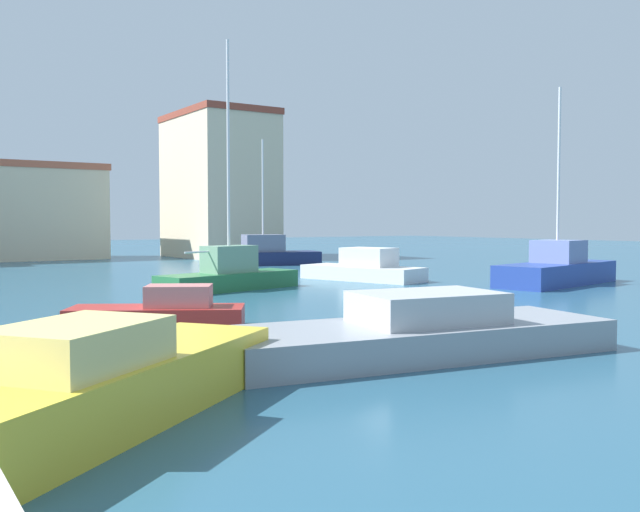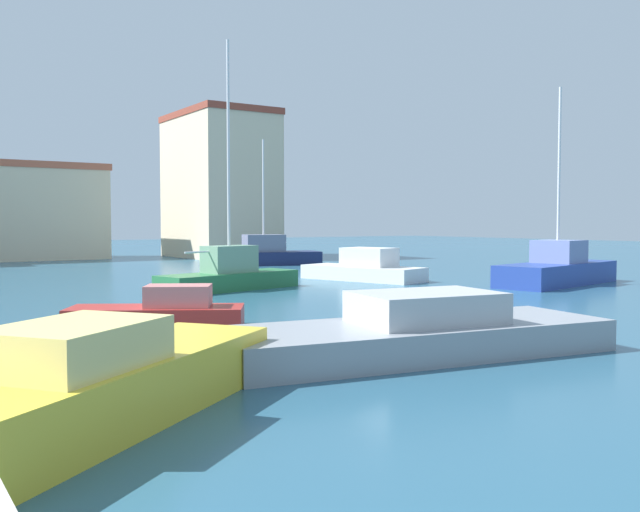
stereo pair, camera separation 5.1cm
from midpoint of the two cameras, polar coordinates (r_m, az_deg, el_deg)
water at (r=30.76m, az=-7.00°, el=-2.47°), size 160.00×160.00×0.00m
sailboat_navy_outer_mooring at (r=45.56m, az=-4.63°, el=0.17°), size 7.74×4.43×8.20m
sailboat_blue_inner_mooring at (r=32.98m, az=19.03°, el=-1.04°), size 7.87×3.82×8.83m
motorboat_yellow_distant_east at (r=10.35m, az=-16.87°, el=-9.89°), size 6.33×5.44×1.51m
sailboat_green_mid_harbor at (r=29.00m, az=-7.44°, el=-1.48°), size 6.57×3.28×10.28m
motorboat_red_far_right at (r=19.01m, az=-12.90°, el=-4.58°), size 4.74×3.64×1.14m
motorboat_grey_distant_north at (r=14.94m, az=8.13°, el=-6.29°), size 8.90×4.11×1.33m
motorboat_white_behind_lamppost at (r=33.55m, az=3.72°, el=-1.04°), size 3.84×6.48×1.58m
warehouse_block at (r=56.36m, az=-24.05°, el=3.39°), size 13.18×6.32×7.21m
waterfront_apartments at (r=56.07m, az=-8.25°, el=5.80°), size 6.40×9.89×11.49m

